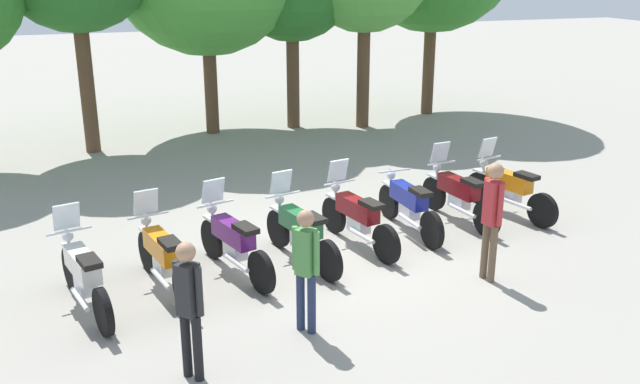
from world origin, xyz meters
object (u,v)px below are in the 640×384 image
object	(u,v)px
motorcycle_2	(234,242)
person_1	(492,212)
motorcycle_5	(409,205)
motorcycle_0	(84,275)
motorcycle_3	(300,231)
motorcycle_6	(458,194)
motorcycle_4	(357,217)
person_0	(189,301)
motorcycle_1	(163,256)
motorcycle_7	(509,188)
person_2	(306,262)

from	to	relation	value
motorcycle_2	person_1	size ratio (longest dim) A/B	1.17
motorcycle_5	person_1	bearing A→B (deg)	-175.57
motorcycle_0	motorcycle_3	xyz separation A→B (m)	(3.26, 0.55, 0.00)
motorcycle_3	motorcycle_6	xyz separation A→B (m)	(3.27, 0.78, 0.00)
motorcycle_2	motorcycle_3	size ratio (longest dim) A/B	0.99
person_1	motorcycle_4	bearing A→B (deg)	-62.39
motorcycle_4	motorcycle_5	size ratio (longest dim) A/B	0.99
person_0	motorcycle_6	bearing A→B (deg)	173.24
person_0	motorcycle_5	bearing A→B (deg)	177.83
motorcycle_1	person_0	world-z (taller)	person_0
motorcycle_5	motorcycle_6	size ratio (longest dim) A/B	1.00
motorcycle_1	motorcycle_3	size ratio (longest dim) A/B	1.00
motorcycle_4	motorcycle_6	xyz separation A→B (m)	(2.18, 0.48, 0.00)
motorcycle_0	motorcycle_5	bearing A→B (deg)	-92.22
motorcycle_3	motorcycle_4	world-z (taller)	same
motorcycle_5	motorcycle_6	distance (m)	1.10
motorcycle_3	person_1	bearing A→B (deg)	-135.16
motorcycle_0	motorcycle_7	bearing A→B (deg)	-94.19
motorcycle_3	motorcycle_5	xyz separation A→B (m)	(2.18, 0.61, -0.01)
motorcycle_0	motorcycle_1	size ratio (longest dim) A/B	0.99
motorcycle_3	motorcycle_5	bearing A→B (deg)	-87.46
person_0	motorcycle_1	bearing A→B (deg)	-128.78
motorcycle_4	person_1	bearing A→B (deg)	-155.58
motorcycle_5	motorcycle_4	bearing A→B (deg)	102.79
motorcycle_3	motorcycle_5	distance (m)	2.26
motorcycle_2	motorcycle_6	distance (m)	4.44
motorcycle_0	motorcycle_1	distance (m)	1.12
motorcycle_2	person_2	distance (m)	2.14
motorcycle_1	motorcycle_7	distance (m)	6.61
motorcycle_2	person_2	bearing A→B (deg)	177.71
motorcycle_6	person_2	world-z (taller)	person_2
person_1	motorcycle_2	bearing A→B (deg)	-31.34
motorcycle_3	person_0	world-z (taller)	person_0
motorcycle_0	person_1	world-z (taller)	person_1
motorcycle_1	motorcycle_2	world-z (taller)	same
motorcycle_1	motorcycle_5	size ratio (longest dim) A/B	0.99
person_2	person_1	bearing A→B (deg)	152.31
motorcycle_6	person_0	distance (m)	6.45
motorcycle_2	motorcycle_4	bearing A→B (deg)	-96.13
motorcycle_6	person_1	distance (m)	2.53
motorcycle_2	motorcycle_6	xyz separation A→B (m)	(4.35, 0.86, 0.00)
motorcycle_6	motorcycle_7	world-z (taller)	same
motorcycle_7	person_0	xyz separation A→B (m)	(-6.49, -3.48, 0.46)
motorcycle_5	motorcycle_6	bearing A→B (deg)	-83.36
motorcycle_5	person_1	world-z (taller)	person_1
motorcycle_6	person_0	world-z (taller)	person_0
motorcycle_6	person_2	size ratio (longest dim) A/B	1.31
motorcycle_4	motorcycle_7	distance (m)	3.30
motorcycle_2	person_1	world-z (taller)	person_1
motorcycle_0	person_0	bearing A→B (deg)	-166.62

